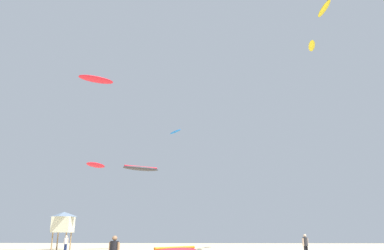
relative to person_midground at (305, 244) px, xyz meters
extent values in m
cylinder|color=black|center=(-12.00, -12.67, 0.14)|extent=(0.39, 0.39, 0.64)
cylinder|color=#936B4C|center=(-11.78, -12.76, 0.12)|extent=(0.11, 0.11, 0.59)
cylinder|color=#936B4C|center=(-12.21, -12.59, 0.12)|extent=(0.11, 0.11, 0.59)
sphere|color=#936B4C|center=(-12.00, -12.67, 0.58)|extent=(0.23, 0.23, 0.23)
cylinder|color=#2D2D33|center=(0.00, 0.00, 0.17)|extent=(0.40, 0.40, 0.65)
cylinder|color=beige|center=(0.20, 0.12, 0.14)|extent=(0.12, 0.12, 0.60)
cylinder|color=beige|center=(-0.20, -0.12, 0.14)|extent=(0.12, 0.12, 0.60)
sphere|color=beige|center=(0.00, 0.00, 0.61)|extent=(0.24, 0.24, 0.24)
cylinder|color=navy|center=(-21.83, 7.46, -0.63)|extent=(0.15, 0.15, 0.80)
cylinder|color=navy|center=(-21.66, 7.39, -0.63)|extent=(0.15, 0.15, 0.80)
cylinder|color=silver|center=(-21.75, 7.42, 0.07)|extent=(0.37, 0.37, 0.60)
cylinder|color=beige|center=(-21.95, 7.50, 0.05)|extent=(0.11, 0.11, 0.55)
cylinder|color=beige|center=(-21.55, 7.35, 0.05)|extent=(0.11, 0.11, 0.55)
sphere|color=beige|center=(-21.75, 7.42, 0.48)|extent=(0.22, 0.22, 0.22)
cylinder|color=orange|center=(-10.55, 4.41, -0.48)|extent=(3.44, 4.03, 0.24)
cylinder|color=#8C704C|center=(-23.04, 12.28, -0.08)|extent=(0.14, 0.14, 1.90)
cylinder|color=#8C704C|center=(-23.04, 10.78, -0.08)|extent=(0.14, 0.14, 1.90)
cylinder|color=#8C704C|center=(-24.54, 12.28, -0.08)|extent=(0.14, 0.14, 1.90)
cylinder|color=#8C704C|center=(-24.54, 10.78, -0.08)|extent=(0.14, 0.14, 1.90)
cube|color=beige|center=(-23.79, 11.53, 1.72)|extent=(2.00, 2.00, 1.70)
pyramid|color=slate|center=(-23.79, 11.53, 2.85)|extent=(2.30, 2.30, 0.55)
ellipsoid|color=yellow|center=(6.56, 7.84, 26.39)|extent=(1.16, 3.52, 0.71)
cylinder|color=#2D2D33|center=(6.56, 7.84, 26.54)|extent=(0.27, 3.21, 0.15)
ellipsoid|color=#2D2D33|center=(-15.52, 13.01, 8.25)|extent=(4.51, 3.39, 0.49)
cylinder|color=red|center=(-15.52, 13.01, 8.45)|extent=(3.65, 2.28, 0.20)
ellipsoid|color=blue|center=(-12.11, 21.24, 15.11)|extent=(2.34, 2.81, 0.55)
ellipsoid|color=red|center=(-20.05, 7.47, 17.55)|extent=(3.99, 2.97, 0.69)
ellipsoid|color=red|center=(-21.11, 13.24, 8.76)|extent=(2.19, 3.14, 0.67)
ellipsoid|color=yellow|center=(6.65, 13.98, 24.85)|extent=(1.67, 3.21, 0.50)
camera|label=1|loc=(-7.76, -30.17, 0.81)|focal=34.05mm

